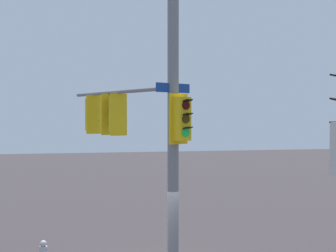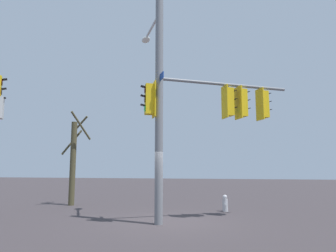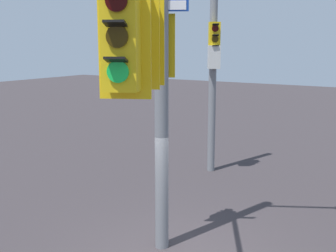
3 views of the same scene
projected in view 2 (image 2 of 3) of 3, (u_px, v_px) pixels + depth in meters
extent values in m
plane|color=#383134|center=(167.00, 222.00, 10.77)|extent=(80.00, 80.00, 0.00)
cylinder|color=slate|center=(159.00, 106.00, 10.91)|extent=(0.29, 0.29, 8.32)
cylinder|color=silver|center=(152.00, 27.00, 12.47)|extent=(2.07, 1.15, 0.10)
ellipsoid|color=silver|center=(146.00, 40.00, 13.54)|extent=(0.70, 0.60, 0.20)
cylinder|color=slate|center=(226.00, 85.00, 11.85)|extent=(2.63, 4.90, 0.12)
cube|color=yellow|center=(229.00, 102.00, 11.78)|extent=(0.45, 0.42, 1.10)
cube|color=yellow|center=(225.00, 102.00, 11.74)|extent=(0.53, 0.26, 1.30)
cylinder|color=#2F0403|center=(232.00, 94.00, 11.87)|extent=(0.21, 0.12, 0.22)
cube|color=black|center=(234.00, 91.00, 11.90)|extent=(0.26, 0.23, 0.06)
cylinder|color=#352504|center=(233.00, 102.00, 11.82)|extent=(0.21, 0.12, 0.22)
cube|color=black|center=(234.00, 99.00, 11.86)|extent=(0.26, 0.23, 0.06)
cylinder|color=#19D147|center=(233.00, 111.00, 11.78)|extent=(0.21, 0.12, 0.22)
cube|color=black|center=(235.00, 108.00, 11.81)|extent=(0.26, 0.23, 0.06)
cylinder|color=slate|center=(228.00, 87.00, 11.87)|extent=(0.04, 0.04, 0.15)
cube|color=yellow|center=(242.00, 103.00, 11.96)|extent=(0.46, 0.43, 1.10)
cube|color=yellow|center=(238.00, 103.00, 11.91)|extent=(0.52, 0.29, 1.30)
cylinder|color=#2F0403|center=(246.00, 95.00, 12.05)|extent=(0.21, 0.13, 0.22)
cube|color=black|center=(247.00, 92.00, 12.09)|extent=(0.26, 0.24, 0.06)
cylinder|color=#352504|center=(246.00, 103.00, 12.01)|extent=(0.21, 0.13, 0.22)
cube|color=black|center=(247.00, 100.00, 12.04)|extent=(0.26, 0.24, 0.06)
cylinder|color=#19D147|center=(246.00, 112.00, 11.96)|extent=(0.21, 0.13, 0.22)
cube|color=black|center=(248.00, 109.00, 12.00)|extent=(0.26, 0.24, 0.06)
cylinder|color=slate|center=(242.00, 88.00, 12.04)|extent=(0.04, 0.04, 0.15)
cube|color=yellow|center=(264.00, 105.00, 12.25)|extent=(0.45, 0.43, 1.10)
cube|color=yellow|center=(260.00, 104.00, 12.20)|extent=(0.52, 0.28, 1.30)
cylinder|color=#2F0403|center=(267.00, 97.00, 12.34)|extent=(0.21, 0.12, 0.22)
cube|color=black|center=(268.00, 94.00, 12.37)|extent=(0.26, 0.24, 0.06)
cylinder|color=#352504|center=(267.00, 105.00, 12.29)|extent=(0.21, 0.12, 0.22)
cube|color=black|center=(269.00, 102.00, 12.33)|extent=(0.26, 0.24, 0.06)
cylinder|color=#19D147|center=(267.00, 113.00, 12.24)|extent=(0.21, 0.12, 0.22)
cube|color=black|center=(269.00, 110.00, 12.28)|extent=(0.26, 0.24, 0.06)
cylinder|color=slate|center=(263.00, 90.00, 12.33)|extent=(0.04, 0.04, 0.15)
cube|color=yellow|center=(149.00, 99.00, 10.83)|extent=(0.45, 0.42, 1.10)
cube|color=yellow|center=(154.00, 100.00, 10.87)|extent=(0.53, 0.26, 1.30)
cylinder|color=#2F0403|center=(145.00, 90.00, 10.84)|extent=(0.21, 0.11, 0.22)
cube|color=black|center=(143.00, 87.00, 10.84)|extent=(0.26, 0.23, 0.06)
cylinder|color=#352504|center=(145.00, 99.00, 10.79)|extent=(0.21, 0.11, 0.22)
cube|color=black|center=(143.00, 96.00, 10.79)|extent=(0.26, 0.23, 0.06)
cylinder|color=#19D147|center=(145.00, 108.00, 10.75)|extent=(0.21, 0.11, 0.22)
cube|color=black|center=(143.00, 105.00, 10.75)|extent=(0.26, 0.23, 0.06)
cube|color=navy|center=(159.00, 79.00, 11.05)|extent=(0.99, 0.53, 0.24)
cube|color=white|center=(160.00, 79.00, 11.05)|extent=(0.89, 0.47, 0.18)
cylinder|color=#2F0403|center=(2.00, 83.00, 10.61)|extent=(0.20, 0.15, 0.22)
cube|color=black|center=(5.00, 79.00, 10.66)|extent=(0.26, 0.25, 0.06)
cylinder|color=#352504|center=(1.00, 92.00, 10.57)|extent=(0.20, 0.15, 0.22)
cube|color=black|center=(4.00, 89.00, 10.61)|extent=(0.26, 0.25, 0.06)
cylinder|color=#19D147|center=(1.00, 101.00, 10.52)|extent=(0.20, 0.15, 0.22)
cube|color=black|center=(3.00, 98.00, 10.57)|extent=(0.26, 0.25, 0.06)
cylinder|color=#B2B2B7|center=(225.00, 205.00, 13.40)|extent=(0.24, 0.24, 0.55)
sphere|color=#B2B2B7|center=(225.00, 197.00, 13.45)|extent=(0.20, 0.20, 0.20)
cylinder|color=#B2B2B7|center=(225.00, 204.00, 13.54)|extent=(0.10, 0.09, 0.09)
cylinder|color=#B2B2B7|center=(225.00, 205.00, 13.27)|extent=(0.10, 0.09, 0.09)
cylinder|color=#48432B|center=(73.00, 163.00, 15.80)|extent=(0.30, 0.30, 4.36)
cylinder|color=#48432B|center=(72.00, 142.00, 16.38)|extent=(0.76, 0.90, 1.41)
cylinder|color=#48432B|center=(81.00, 126.00, 15.68)|extent=(1.16, 0.70, 1.41)
cylinder|color=#48432B|center=(80.00, 125.00, 16.51)|extent=(0.24, 1.00, 0.97)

